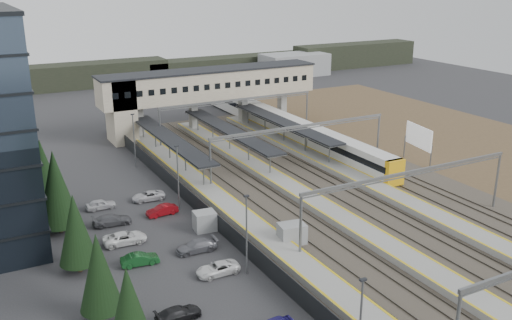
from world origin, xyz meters
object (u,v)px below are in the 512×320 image
footbridge (196,89)px  train (283,125)px  relay_cabin_far (205,221)px  relay_cabin_near (292,234)px  billboard (419,138)px

footbridge → train: 16.75m
relay_cabin_far → footbridge: (15.37, 39.08, 6.85)m
relay_cabin_near → footbridge: footbridge is taller
footbridge → billboard: (22.59, -32.15, -4.02)m
relay_cabin_near → relay_cabin_far: relay_cabin_near is taller
relay_cabin_far → billboard: size_ratio=0.39×
relay_cabin_near → footbridge: 47.98m
footbridge → billboard: bearing=-54.9°
relay_cabin_near → train: size_ratio=0.05×
footbridge → billboard: size_ratio=6.17×
relay_cabin_near → relay_cabin_far: bearing=131.5°
train → footbridge: bearing=141.7°
relay_cabin_far → train: (27.67, 29.35, 0.95)m
relay_cabin_near → train: (20.93, 36.98, 0.87)m
relay_cabin_near → footbridge: bearing=79.5°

